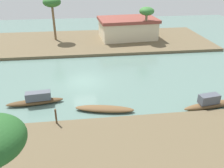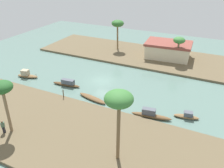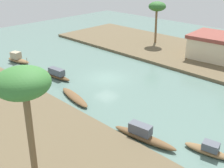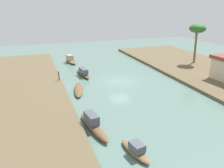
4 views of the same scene
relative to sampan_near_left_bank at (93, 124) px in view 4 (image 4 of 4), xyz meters
The scene contains 10 objects.
river_water 12.75m from the sampan_near_left_bank, 148.04° to the left, with size 69.41×69.41×0.00m, color slate.
riverbank_left 13.24m from the sampan_near_left_bank, 144.79° to the right, with size 40.66×13.52×0.38m, color brown.
riverbank_right 23.73m from the sampan_near_left_bank, 117.11° to the left, with size 40.66×13.52×0.38m, color brown.
sampan_near_left_bank is the anchor object (origin of this frame).
sampan_open_hull 23.53m from the sampan_near_left_bank, behind, with size 4.01×1.88×1.40m.
sampan_foreground 15.36m from the sampan_near_left_bank, behind, with size 5.02×1.39×1.19m.
sampan_midstream 4.76m from the sampan_near_left_bank, 24.58° to the left, with size 3.36×1.43×0.98m.
sampan_upstream_small 9.23m from the sampan_near_left_bank, behind, with size 5.15×2.04×0.43m.
mooring_post 13.12m from the sampan_near_left_bank, behind, with size 0.14×0.14×1.25m, color #4C3823.
palm_tree_right_tall 27.33m from the sampan_near_left_bank, 124.07° to the left, with size 2.72×2.72×6.59m.
Camera 4 is at (27.46, -10.93, 10.23)m, focal length 36.50 mm.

